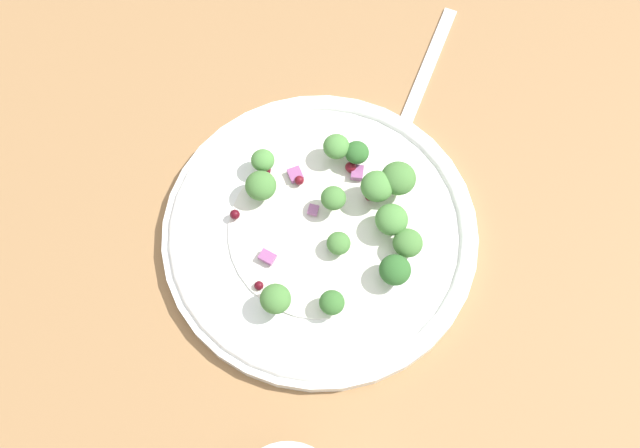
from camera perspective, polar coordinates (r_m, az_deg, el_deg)
name	(u,v)px	position (r cm, az deg, el deg)	size (l,w,h in cm)	color
ground_plane	(287,243)	(67.71, -2.41, -1.41)	(180.00, 180.00, 2.00)	olive
plate	(320,232)	(66.01, 0.00, -0.62)	(26.54, 26.54, 1.70)	white
dressing_pool	(320,230)	(65.61, 0.00, -0.47)	(15.39, 15.39, 0.20)	white
broccoli_floret_0	(336,147)	(66.88, 1.19, 5.62)	(2.27, 2.27, 2.30)	#9EC684
broccoli_floret_1	(330,304)	(62.01, 0.76, -5.80)	(2.04, 2.04, 2.06)	#9EC684
broccoli_floret_2	(395,270)	(62.90, 5.46, -3.36)	(2.58, 2.58, 2.61)	#8EB77A
broccoli_floret_3	(339,244)	(63.98, 1.36, -1.43)	(1.97, 1.97, 2.00)	#9EC684
broccoli_floret_4	(333,197)	(64.71, 0.92, 1.96)	(2.11, 2.11, 2.13)	#9EC684
broccoli_floret_5	(276,299)	(61.87, -3.25, -5.47)	(2.47, 2.47, 2.50)	#8EB77A
broccoli_floret_6	(377,187)	(64.95, 4.16, 2.72)	(2.73, 2.73, 2.77)	#9EC684
broccoli_floret_7	(408,243)	(64.06, 6.39, -1.40)	(2.45, 2.45, 2.49)	#8EB77A
broccoli_floret_8	(398,179)	(65.41, 5.70, 3.29)	(2.96, 2.96, 3.00)	#ADD18E
broccoli_floret_9	(263,161)	(66.84, -4.17, 4.62)	(2.01, 2.01, 2.03)	#ADD18E
broccoli_floret_10	(357,153)	(66.95, 2.69, 5.19)	(2.09, 2.09, 2.11)	#8EB77A
broccoli_floret_11	(391,220)	(64.34, 5.21, 0.30)	(2.71, 2.71, 2.75)	#9EC684
broccoli_floret_12	(259,187)	(65.62, -4.47, 2.69)	(2.63, 2.63, 2.66)	#ADD18E
cranberry_0	(351,167)	(67.34, 2.25, 4.15)	(0.98, 0.98, 0.98)	maroon
cranberry_1	(259,286)	(63.73, -4.46, -4.48)	(0.77, 0.77, 0.77)	#4C0A14
cranberry_2	(369,196)	(66.24, 3.60, 2.02)	(0.77, 0.77, 0.77)	#4C0A14
cranberry_3	(299,180)	(66.77, -1.51, 3.19)	(0.80, 0.80, 0.80)	maroon
cranberry_4	(235,214)	(65.82, -6.20, 0.69)	(0.85, 0.85, 0.85)	#4C0A14
cranberry_5	(266,170)	(67.50, -3.98, 3.95)	(0.94, 0.94, 0.94)	#4C0A14
onion_bit_0	(295,174)	(67.27, -1.81, 3.61)	(1.12, 1.22, 0.52)	#934C84
onion_bit_1	(372,180)	(67.34, 3.81, 3.19)	(0.88, 0.93, 0.32)	#934C84
onion_bit_2	(340,240)	(65.04, 1.47, -1.19)	(0.88, 1.15, 0.50)	#934C84
onion_bit_3	(313,210)	(65.82, -0.49, 1.03)	(0.84, 0.87, 0.38)	#A35B93
onion_bit_4	(267,257)	(64.31, -3.85, -2.40)	(0.94, 1.27, 0.49)	#934C84
onion_bit_5	(357,173)	(67.32, 2.72, 3.75)	(1.26, 1.00, 0.58)	#934C84
fork	(416,96)	(73.38, 6.97, 9.19)	(15.74, 12.90, 0.50)	silver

